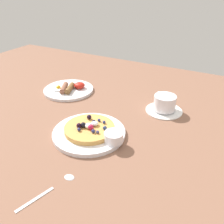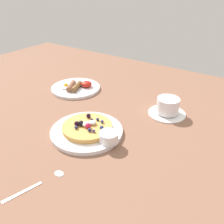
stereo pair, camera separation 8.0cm
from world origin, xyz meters
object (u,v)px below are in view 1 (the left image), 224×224
object	(u,v)px
syrup_ramekin	(114,137)
breakfast_plate	(69,90)
pancake_plate	(89,133)
coffee_cup	(165,102)
teaspoon	(57,185)
coffee_saucer	(164,110)

from	to	relation	value
syrup_ramekin	breakfast_plate	size ratio (longest dim) A/B	0.27
pancake_plate	coffee_cup	size ratio (longest dim) A/B	2.47
coffee_cup	teaspoon	world-z (taller)	coffee_cup
teaspoon	pancake_plate	bearing A→B (deg)	102.76
pancake_plate	coffee_saucer	distance (m)	0.32
coffee_saucer	coffee_cup	xyz separation A→B (m)	(-0.00, 0.00, 0.03)
pancake_plate	syrup_ramekin	xyz separation A→B (m)	(0.10, -0.01, 0.02)
syrup_ramekin	breakfast_plate	bearing A→B (deg)	145.43
coffee_cup	breakfast_plate	bearing A→B (deg)	-176.23
coffee_saucer	teaspoon	distance (m)	0.51
coffee_cup	pancake_plate	bearing A→B (deg)	-121.43
teaspoon	breakfast_plate	bearing A→B (deg)	124.48
pancake_plate	breakfast_plate	xyz separation A→B (m)	(-0.27, 0.24, -0.00)
syrup_ramekin	coffee_cup	distance (m)	0.29
breakfast_plate	pancake_plate	bearing A→B (deg)	-41.97
coffee_saucer	teaspoon	bearing A→B (deg)	-103.21
breakfast_plate	coffee_saucer	xyz separation A→B (m)	(0.44, 0.03, -0.00)
syrup_ramekin	coffee_saucer	xyz separation A→B (m)	(0.07, 0.28, -0.03)
breakfast_plate	teaspoon	distance (m)	0.57
coffee_saucer	pancake_plate	bearing A→B (deg)	-121.69
coffee_cup	teaspoon	bearing A→B (deg)	-103.07
coffee_saucer	coffee_cup	size ratio (longest dim) A/B	1.45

